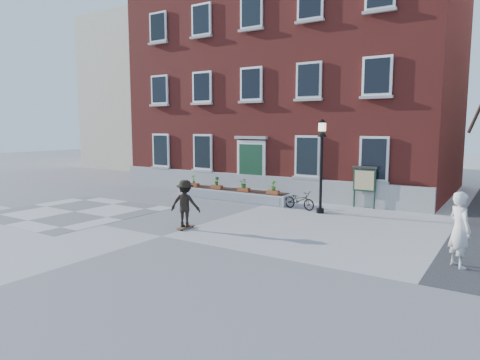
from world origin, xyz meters
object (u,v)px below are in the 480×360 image
Objects in this scene: bystander at (460,230)px; lamp_post at (322,153)px; notice_board at (365,180)px; bicycle at (299,200)px; skateboarder at (185,204)px.

lamp_post is (-5.70, 4.62, 1.55)m from bystander.
bicycle is at bearing -140.57° from notice_board.
bystander reaches higher than notice_board.
bystander is at bearing -115.56° from bicycle.
lamp_post is at bearing 9.39° from bystander.
notice_board is at bearing -7.87° from bystander.
lamp_post is at bearing 60.82° from skateboarder.
lamp_post is at bearing -93.29° from bicycle.
lamp_post is at bearing -119.13° from notice_board.
bicycle is at bearing 166.61° from lamp_post.
skateboarder is at bearing 52.63° from bystander.
skateboarder is at bearing -119.18° from lamp_post.
lamp_post reaches higher than notice_board.
bystander is at bearing 4.26° from skateboarder.
bicycle is 8.38m from bystander.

